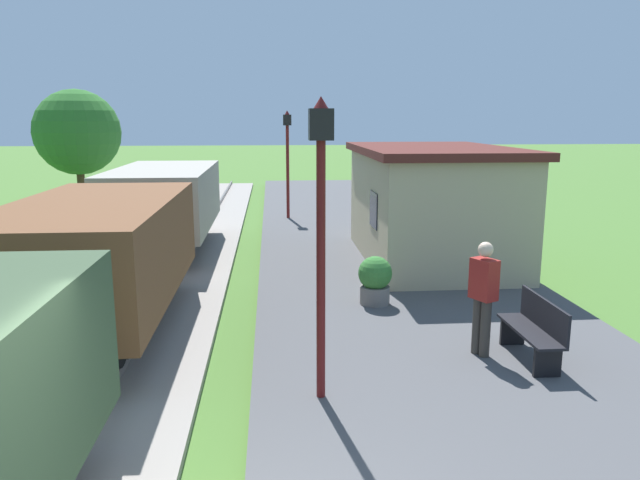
{
  "coord_description": "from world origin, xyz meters",
  "views": [
    {
      "loc": [
        0.5,
        -3.76,
        3.71
      ],
      "look_at": [
        1.48,
        8.24,
        1.25
      ],
      "focal_mm": 33.77,
      "sensor_mm": 36.0,
      "label": 1
    }
  ],
  "objects_px": {
    "person_waiting": "(483,294)",
    "potted_planter": "(375,279)",
    "freight_train": "(97,260)",
    "station_hut": "(431,203)",
    "lamp_post_far": "(287,145)",
    "tree_field_left": "(77,133)",
    "bench_near_hut": "(535,329)",
    "lamp_post_near": "(321,196)"
  },
  "relations": [
    {
      "from": "person_waiting",
      "to": "potted_planter",
      "type": "xyz_separation_m",
      "value": [
        -1.14,
        2.6,
        -0.46
      ]
    },
    {
      "from": "bench_near_hut",
      "to": "lamp_post_far",
      "type": "bearing_deg",
      "value": 103.77
    },
    {
      "from": "freight_train",
      "to": "potted_planter",
      "type": "xyz_separation_m",
      "value": [
        4.82,
        0.84,
        -0.67
      ]
    },
    {
      "from": "person_waiting",
      "to": "potted_planter",
      "type": "height_order",
      "value": "person_waiting"
    },
    {
      "from": "bench_near_hut",
      "to": "tree_field_left",
      "type": "distance_m",
      "value": 18.6
    },
    {
      "from": "bench_near_hut",
      "to": "tree_field_left",
      "type": "xyz_separation_m",
      "value": [
        -10.79,
        14.95,
        2.45
      ]
    },
    {
      "from": "station_hut",
      "to": "lamp_post_far",
      "type": "height_order",
      "value": "lamp_post_far"
    },
    {
      "from": "freight_train",
      "to": "person_waiting",
      "type": "distance_m",
      "value": 6.22
    },
    {
      "from": "freight_train",
      "to": "potted_planter",
      "type": "bearing_deg",
      "value": 9.88
    },
    {
      "from": "person_waiting",
      "to": "bench_near_hut",
      "type": "bearing_deg",
      "value": 135.05
    },
    {
      "from": "freight_train",
      "to": "station_hut",
      "type": "xyz_separation_m",
      "value": [
        6.8,
        4.35,
        0.26
      ]
    },
    {
      "from": "lamp_post_near",
      "to": "tree_field_left",
      "type": "xyz_separation_m",
      "value": [
        -7.61,
        15.88,
        0.37
      ]
    },
    {
      "from": "station_hut",
      "to": "potted_planter",
      "type": "xyz_separation_m",
      "value": [
        -1.98,
        -3.51,
        -0.93
      ]
    },
    {
      "from": "bench_near_hut",
      "to": "lamp_post_near",
      "type": "xyz_separation_m",
      "value": [
        -3.18,
        -0.93,
        2.08
      ]
    },
    {
      "from": "station_hut",
      "to": "lamp_post_near",
      "type": "xyz_separation_m",
      "value": [
        -3.31,
        -7.28,
        1.15
      ]
    },
    {
      "from": "person_waiting",
      "to": "lamp_post_near",
      "type": "relative_size",
      "value": 0.46
    },
    {
      "from": "person_waiting",
      "to": "potted_planter",
      "type": "bearing_deg",
      "value": -92.5
    },
    {
      "from": "freight_train",
      "to": "lamp_post_far",
      "type": "bearing_deg",
      "value": 72.37
    },
    {
      "from": "potted_planter",
      "to": "tree_field_left",
      "type": "distance_m",
      "value": 15.26
    },
    {
      "from": "bench_near_hut",
      "to": "potted_planter",
      "type": "relative_size",
      "value": 1.64
    },
    {
      "from": "bench_near_hut",
      "to": "freight_train",
      "type": "bearing_deg",
      "value": 163.3
    },
    {
      "from": "freight_train",
      "to": "potted_planter",
      "type": "height_order",
      "value": "freight_train"
    },
    {
      "from": "station_hut",
      "to": "person_waiting",
      "type": "height_order",
      "value": "station_hut"
    },
    {
      "from": "bench_near_hut",
      "to": "person_waiting",
      "type": "height_order",
      "value": "person_waiting"
    },
    {
      "from": "station_hut",
      "to": "lamp_post_far",
      "type": "relative_size",
      "value": 1.57
    },
    {
      "from": "freight_train",
      "to": "tree_field_left",
      "type": "relative_size",
      "value": 4.1
    },
    {
      "from": "lamp_post_near",
      "to": "lamp_post_far",
      "type": "height_order",
      "value": "same"
    },
    {
      "from": "tree_field_left",
      "to": "potted_planter",
      "type": "bearing_deg",
      "value": -53.56
    },
    {
      "from": "bench_near_hut",
      "to": "tree_field_left",
      "type": "relative_size",
      "value": 0.32
    },
    {
      "from": "person_waiting",
      "to": "tree_field_left",
      "type": "distance_m",
      "value": 17.95
    },
    {
      "from": "lamp_post_far",
      "to": "station_hut",
      "type": "bearing_deg",
      "value": -63.43
    },
    {
      "from": "freight_train",
      "to": "station_hut",
      "type": "relative_size",
      "value": 3.34
    },
    {
      "from": "lamp_post_near",
      "to": "tree_field_left",
      "type": "height_order",
      "value": "tree_field_left"
    },
    {
      "from": "station_hut",
      "to": "potted_planter",
      "type": "bearing_deg",
      "value": -119.41
    },
    {
      "from": "potted_planter",
      "to": "tree_field_left",
      "type": "xyz_separation_m",
      "value": [
        -8.95,
        12.11,
        2.45
      ]
    },
    {
      "from": "potted_planter",
      "to": "station_hut",
      "type": "bearing_deg",
      "value": 60.59
    },
    {
      "from": "freight_train",
      "to": "bench_near_hut",
      "type": "relative_size",
      "value": 12.93
    },
    {
      "from": "lamp_post_far",
      "to": "tree_field_left",
      "type": "height_order",
      "value": "tree_field_left"
    },
    {
      "from": "bench_near_hut",
      "to": "person_waiting",
      "type": "xyz_separation_m",
      "value": [
        -0.71,
        0.24,
        0.46
      ]
    },
    {
      "from": "freight_train",
      "to": "lamp_post_far",
      "type": "xyz_separation_m",
      "value": [
        3.49,
        10.97,
        1.41
      ]
    },
    {
      "from": "tree_field_left",
      "to": "person_waiting",
      "type": "bearing_deg",
      "value": -55.58
    },
    {
      "from": "person_waiting",
      "to": "potted_planter",
      "type": "distance_m",
      "value": 2.87
    }
  ]
}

